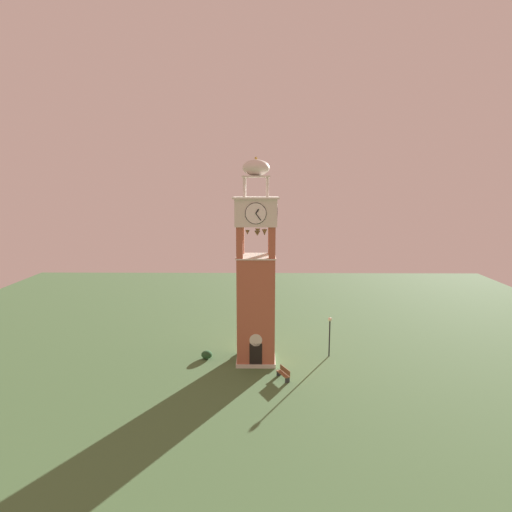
% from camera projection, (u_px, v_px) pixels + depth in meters
% --- Properties ---
extents(ground, '(80.00, 80.00, 0.00)m').
position_uv_depth(ground, '(256.00, 360.00, 38.91)').
color(ground, '#476B3D').
extents(clock_tower, '(3.88, 3.88, 18.14)m').
position_uv_depth(clock_tower, '(256.00, 282.00, 37.73)').
color(clock_tower, '#AD5B42').
rests_on(clock_tower, ground).
extents(park_bench, '(1.10, 1.63, 0.95)m').
position_uv_depth(park_bench, '(284.00, 373.00, 35.11)').
color(park_bench, brown).
rests_on(park_bench, ground).
extents(lamp_post, '(0.36, 0.36, 3.76)m').
position_uv_depth(lamp_post, '(330.00, 329.00, 39.48)').
color(lamp_post, black).
rests_on(lamp_post, ground).
extents(trash_bin, '(0.52, 0.52, 0.80)m').
position_uv_depth(trash_bin, '(272.00, 336.00, 44.14)').
color(trash_bin, '#38513D').
rests_on(trash_bin, ground).
extents(shrub_near_entry, '(1.00, 1.00, 0.71)m').
position_uv_depth(shrub_near_entry, '(207.00, 355.00, 39.36)').
color(shrub_near_entry, '#234C28').
rests_on(shrub_near_entry, ground).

